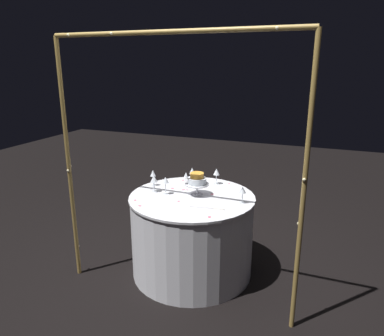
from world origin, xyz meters
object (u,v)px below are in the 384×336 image
main_table (192,234)px  wine_glass_6 (243,191)px  wine_glass_3 (192,172)px  decorative_arch (171,136)px  tiered_cake (197,181)px  wine_glass_4 (165,181)px  wine_glass_5 (216,173)px  cake_knife (209,208)px  wine_glass_2 (154,179)px  wine_glass_1 (186,176)px  wine_glass_0 (153,174)px

main_table → wine_glass_6: wine_glass_6 is taller
wine_glass_3 → wine_glass_6: 0.73m
decorative_arch → tiered_cake: decorative_arch is taller
wine_glass_4 → wine_glass_5: bearing=-127.2°
main_table → cake_knife: 0.51m
wine_glass_3 → wine_glass_4: bearing=77.7°
decorative_arch → wine_glass_5: decorative_arch is taller
tiered_cake → wine_glass_3: size_ratio=1.46×
decorative_arch → wine_glass_2: size_ratio=13.31×
wine_glass_2 → wine_glass_4: wine_glass_4 is taller
wine_glass_3 → wine_glass_6: same height
main_table → tiered_cake: 0.53m
decorative_arch → wine_glass_6: decorative_arch is taller
wine_glass_2 → cake_knife: wine_glass_2 is taller
decorative_arch → wine_glass_1: (0.16, -0.67, -0.54)m
decorative_arch → wine_glass_5: size_ratio=13.51×
wine_glass_3 → wine_glass_6: bearing=148.3°
wine_glass_0 → wine_glass_3: 0.40m
tiered_cake → wine_glass_4: 0.29m
main_table → wine_glass_4: 0.57m
main_table → wine_glass_5: (-0.10, -0.41, 0.51)m
decorative_arch → wine_glass_0: (0.47, -0.57, -0.52)m
wine_glass_6 → wine_glass_3: bearing=-31.7°
wine_glass_6 → main_table: bearing=0.2°
wine_glass_0 → wine_glass_4: size_ratio=0.95×
tiered_cake → wine_glass_2: (0.40, 0.07, -0.02)m
main_table → wine_glass_5: bearing=-103.8°
wine_glass_5 → cake_knife: bearing=102.5°
wine_glass_3 → wine_glass_5: 0.25m
wine_glass_2 → tiered_cake: bearing=-169.7°
main_table → wine_glass_1: wine_glass_1 is taller
wine_glass_2 → wine_glass_3: bearing=-118.4°
decorative_arch → wine_glass_0: decorative_arch is taller
tiered_cake → wine_glass_4: bearing=18.5°
main_table → wine_glass_2: (0.37, 0.03, 0.51)m
wine_glass_5 → wine_glass_6: (-0.37, 0.41, -0.01)m
decorative_arch → wine_glass_2: bearing=-47.7°
decorative_arch → wine_glass_4: size_ratio=12.84×
decorative_arch → cake_knife: decorative_arch is taller
tiered_cake → wine_glass_2: size_ratio=1.35×
wine_glass_1 → wine_glass_5: size_ratio=0.89×
wine_glass_2 → wine_glass_3: 0.47m
cake_knife → wine_glass_1: bearing=-48.9°
main_table → wine_glass_0: 0.70m
wine_glass_2 → main_table: bearing=-175.9°
decorative_arch → wine_glass_4: 0.69m
wine_glass_4 → wine_glass_5: (-0.34, -0.45, -0.01)m
wine_glass_2 → wine_glass_5: wine_glass_2 is taller
wine_glass_0 → wine_glass_5: 0.63m
main_table → wine_glass_0: size_ratio=7.20×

